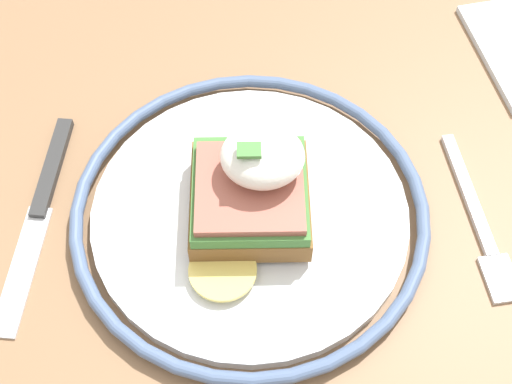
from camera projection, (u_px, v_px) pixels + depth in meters
dining_table at (251, 279)px, 0.64m from camera, size 1.07×0.68×0.72m
plate at (256, 212)px, 0.53m from camera, size 0.27×0.27×0.02m
sandwich at (256, 188)px, 0.50m from camera, size 0.09×0.12×0.07m
fork at (480, 223)px, 0.53m from camera, size 0.04×0.15×0.00m
knife at (42, 203)px, 0.54m from camera, size 0.03×0.19×0.01m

